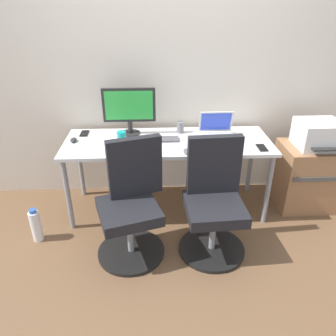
# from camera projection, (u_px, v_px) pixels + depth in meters

# --- Properties ---
(ground_plane) EXTENTS (5.28, 5.28, 0.00)m
(ground_plane) POSITION_uv_depth(u_px,v_px,m) (168.00, 207.00, 3.26)
(ground_plane) COLOR brown
(back_wall) EXTENTS (4.40, 0.04, 2.60)m
(back_wall) POSITION_uv_depth(u_px,v_px,m) (166.00, 65.00, 3.02)
(back_wall) COLOR silver
(back_wall) RESTS_ON ground
(desk) EXTENTS (1.85, 0.67, 0.71)m
(desk) POSITION_uv_depth(u_px,v_px,m) (168.00, 147.00, 2.95)
(desk) COLOR silver
(desk) RESTS_ON ground
(office_chair_left) EXTENTS (0.55, 0.55, 0.94)m
(office_chair_left) POSITION_uv_depth(u_px,v_px,m) (131.00, 206.00, 2.53)
(office_chair_left) COLOR black
(office_chair_left) RESTS_ON ground
(office_chair_right) EXTENTS (0.54, 0.54, 0.94)m
(office_chair_right) POSITION_uv_depth(u_px,v_px,m) (214.00, 203.00, 2.56)
(office_chair_right) COLOR black
(office_chair_right) RESTS_ON ground
(side_cabinet) EXTENTS (0.58, 0.46, 0.63)m
(side_cabinet) POSITION_uv_depth(u_px,v_px,m) (309.00, 176.00, 3.17)
(side_cabinet) COLOR #996B47
(side_cabinet) RESTS_ON ground
(printer) EXTENTS (0.38, 0.40, 0.24)m
(printer) POSITION_uv_depth(u_px,v_px,m) (318.00, 134.00, 2.97)
(printer) COLOR silver
(printer) RESTS_ON side_cabinet
(water_bottle_on_floor) EXTENTS (0.09, 0.09, 0.31)m
(water_bottle_on_floor) POSITION_uv_depth(u_px,v_px,m) (36.00, 225.00, 2.75)
(water_bottle_on_floor) COLOR white
(water_bottle_on_floor) RESTS_ON ground
(desktop_monitor) EXTENTS (0.48, 0.18, 0.43)m
(desktop_monitor) POSITION_uv_depth(u_px,v_px,m) (129.00, 108.00, 2.96)
(desktop_monitor) COLOR #262626
(desktop_monitor) RESTS_ON desk
(open_laptop) EXTENTS (0.31, 0.28, 0.22)m
(open_laptop) POSITION_uv_depth(u_px,v_px,m) (217.00, 131.00, 2.98)
(open_laptop) COLOR silver
(open_laptop) RESTS_ON desk
(keyboard_by_monitor) EXTENTS (0.34, 0.12, 0.02)m
(keyboard_by_monitor) POSITION_uv_depth(u_px,v_px,m) (129.00, 153.00, 2.68)
(keyboard_by_monitor) COLOR #B7B7B7
(keyboard_by_monitor) RESTS_ON desk
(keyboard_by_laptop) EXTENTS (0.34, 0.12, 0.02)m
(keyboard_by_laptop) POSITION_uv_depth(u_px,v_px,m) (160.00, 139.00, 2.93)
(keyboard_by_laptop) COLOR #515156
(keyboard_by_laptop) RESTS_ON desk
(mouse_by_monitor) EXTENTS (0.06, 0.10, 0.03)m
(mouse_by_monitor) POSITION_uv_depth(u_px,v_px,m) (74.00, 140.00, 2.90)
(mouse_by_monitor) COLOR #2D2D2D
(mouse_by_monitor) RESTS_ON desk
(mouse_by_laptop) EXTENTS (0.06, 0.10, 0.03)m
(mouse_by_laptop) POSITION_uv_depth(u_px,v_px,m) (187.00, 151.00, 2.69)
(mouse_by_laptop) COLOR #515156
(mouse_by_laptop) RESTS_ON desk
(coffee_mug) EXTENTS (0.08, 0.08, 0.09)m
(coffee_mug) POSITION_uv_depth(u_px,v_px,m) (122.00, 137.00, 2.89)
(coffee_mug) COLOR teal
(coffee_mug) RESTS_ON desk
(pen_cup) EXTENTS (0.07, 0.07, 0.10)m
(pen_cup) POSITION_uv_depth(u_px,v_px,m) (180.00, 127.00, 3.08)
(pen_cup) COLOR slate
(pen_cup) RESTS_ON desk
(phone_near_laptop) EXTENTS (0.07, 0.14, 0.01)m
(phone_near_laptop) POSITION_uv_depth(u_px,v_px,m) (84.00, 133.00, 3.07)
(phone_near_laptop) COLOR black
(phone_near_laptop) RESTS_ON desk
(phone_near_monitor) EXTENTS (0.07, 0.14, 0.01)m
(phone_near_monitor) POSITION_uv_depth(u_px,v_px,m) (262.00, 148.00, 2.78)
(phone_near_monitor) COLOR black
(phone_near_monitor) RESTS_ON desk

